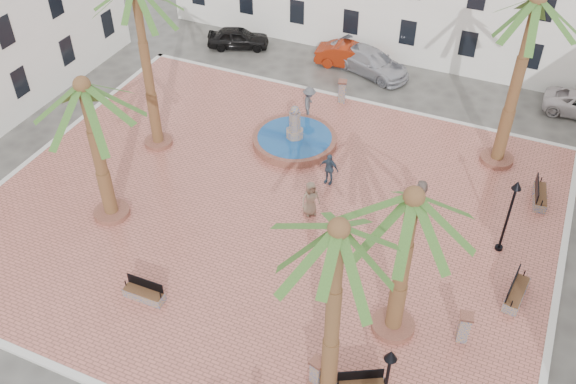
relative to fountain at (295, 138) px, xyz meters
name	(u,v)px	position (x,y,z in m)	size (l,w,h in m)	color
ground	(269,212)	(1.02, -5.45, -0.47)	(120.00, 120.00, 0.00)	#56544F
plaza	(269,211)	(1.02, -5.45, -0.39)	(26.00, 22.00, 0.15)	#C16A5B
kerb_n	(347,98)	(1.02, 5.55, -0.39)	(26.30, 0.30, 0.16)	silver
kerb_e	(556,296)	(14.02, -5.45, -0.39)	(0.30, 22.30, 0.16)	silver
kerb_w	(49,146)	(-11.98, -5.45, -0.39)	(0.30, 22.30, 0.16)	silver
fountain	(295,138)	(0.00, 0.00, 0.00)	(4.51, 4.51, 2.33)	#935342
palm_nw	(136,3)	(-6.65, -2.95, 7.57)	(4.80, 4.80, 9.09)	#935342
palm_sw	(86,103)	(-5.55, -8.66, 5.75)	(5.39, 5.39, 7.30)	#935342
palm_s	(337,250)	(7.04, -13.32, 6.68)	(4.93, 4.93, 8.19)	#935342
palm_e	(411,217)	(8.35, -9.73, 5.48)	(5.49, 5.49, 7.03)	#935342
palm_ne	(533,19)	(10.16, 2.79, 7.48)	(5.47, 5.47, 9.11)	#935342
bench_s	(144,294)	(-1.29, -12.36, -0.06)	(1.75, 0.56, 0.92)	slate
bench_e	(516,293)	(12.45, -6.30, -0.02)	(0.83, 2.02, 1.04)	slate
bench_ne	(539,196)	(12.55, 0.39, -0.03)	(0.84, 1.96, 1.00)	slate
lamppost_s	(388,375)	(9.10, -13.70, 2.30)	(0.42, 0.42, 3.87)	black
lamppost_e	(512,205)	(11.37, -3.69, 2.27)	(0.42, 0.42, 3.82)	black
bollard_se	(317,372)	(6.58, -13.26, 0.39)	(0.59, 0.59, 1.36)	slate
bollard_n	(342,91)	(0.86, 4.95, 0.40)	(0.60, 0.60, 1.38)	slate
bollard_e	(464,327)	(10.90, -9.21, 0.41)	(0.59, 0.59, 1.40)	slate
pedestrian_fountain_a	(311,199)	(2.90, -4.87, 0.59)	(0.88, 0.58, 1.81)	#836B55
pedestrian_fountain_b	(329,169)	(2.84, -2.36, 0.53)	(0.99, 0.41, 1.69)	#35495D
pedestrian_north	(309,103)	(-0.23, 2.56, 0.67)	(1.27, 0.73, 1.96)	#4C4D52
pedestrian_east	(420,197)	(7.49, -2.79, 0.62)	(1.74, 0.56, 1.88)	gray
car_black	(238,38)	(-7.92, 8.84, 0.22)	(1.63, 4.05, 1.38)	black
car_red	(351,56)	(-0.18, 9.43, 0.27)	(1.56, 4.46, 1.47)	maroon
car_silver	(371,62)	(1.24, 9.14, 0.29)	(2.12, 5.21, 1.51)	#B3B3BC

